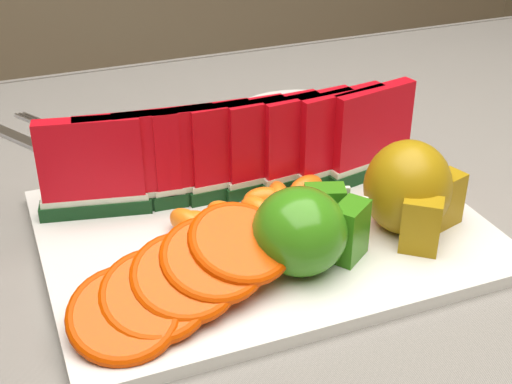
{
  "coord_description": "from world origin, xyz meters",
  "views": [
    {
      "loc": [
        -0.2,
        -0.52,
        1.12
      ],
      "look_at": [
        0.0,
        -0.0,
        0.81
      ],
      "focal_mm": 50.0,
      "sensor_mm": 36.0,
      "label": 1
    }
  ],
  "objects_px": {
    "platter": "(264,231)",
    "apple_cluster": "(306,230)",
    "side_plate": "(302,119)",
    "pear_cluster": "(411,191)",
    "fork": "(37,143)"
  },
  "relations": [
    {
      "from": "apple_cluster",
      "to": "pear_cluster",
      "type": "bearing_deg",
      "value": 8.45
    },
    {
      "from": "side_plate",
      "to": "pear_cluster",
      "type": "bearing_deg",
      "value": -94.38
    },
    {
      "from": "platter",
      "to": "side_plate",
      "type": "height_order",
      "value": "platter"
    },
    {
      "from": "pear_cluster",
      "to": "fork",
      "type": "bearing_deg",
      "value": 131.75
    },
    {
      "from": "apple_cluster",
      "to": "fork",
      "type": "distance_m",
      "value": 0.4
    },
    {
      "from": "pear_cluster",
      "to": "side_plate",
      "type": "relative_size",
      "value": 0.57
    },
    {
      "from": "apple_cluster",
      "to": "side_plate",
      "type": "relative_size",
      "value": 0.59
    },
    {
      "from": "fork",
      "to": "side_plate",
      "type": "bearing_deg",
      "value": -10.4
    },
    {
      "from": "platter",
      "to": "fork",
      "type": "relative_size",
      "value": 2.16
    },
    {
      "from": "apple_cluster",
      "to": "side_plate",
      "type": "height_order",
      "value": "apple_cluster"
    },
    {
      "from": "apple_cluster",
      "to": "side_plate",
      "type": "distance_m",
      "value": 0.32
    },
    {
      "from": "pear_cluster",
      "to": "fork",
      "type": "relative_size",
      "value": 0.59
    },
    {
      "from": "platter",
      "to": "fork",
      "type": "xyz_separation_m",
      "value": [
        -0.17,
        0.28,
        -0.0
      ]
    },
    {
      "from": "platter",
      "to": "apple_cluster",
      "type": "xyz_separation_m",
      "value": [
        0.01,
        -0.07,
        0.04
      ]
    },
    {
      "from": "apple_cluster",
      "to": "pear_cluster",
      "type": "height_order",
      "value": "pear_cluster"
    }
  ]
}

